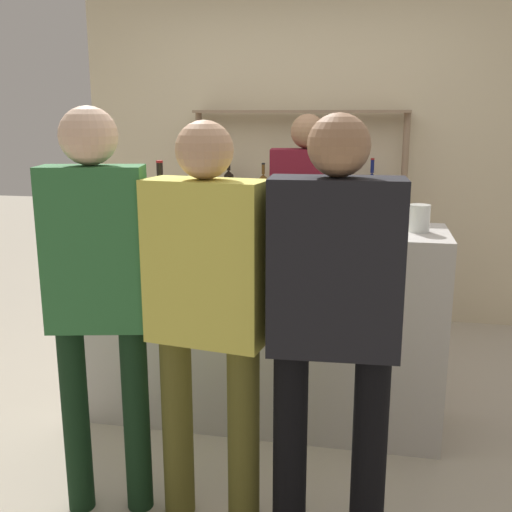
% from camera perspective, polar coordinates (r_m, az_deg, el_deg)
% --- Properties ---
extents(ground_plane, '(16.00, 16.00, 0.00)m').
position_cam_1_polar(ground_plane, '(3.41, 0.00, -14.88)').
color(ground_plane, '#B2A893').
extents(bar_counter, '(1.90, 0.52, 1.06)m').
position_cam_1_polar(bar_counter, '(3.19, 0.00, -6.48)').
color(bar_counter, '#B7B2AD').
rests_on(bar_counter, ground_plane).
extents(back_wall, '(3.50, 0.12, 2.80)m').
position_cam_1_polar(back_wall, '(4.85, 4.41, 10.80)').
color(back_wall, beige).
rests_on(back_wall, ground_plane).
extents(back_shelf, '(1.64, 0.18, 1.64)m').
position_cam_1_polar(back_shelf, '(4.69, 4.04, 6.75)').
color(back_shelf, '#897056').
rests_on(back_shelf, ground_plane).
extents(counter_bottle_0, '(0.09, 0.09, 0.32)m').
position_cam_1_polar(counter_bottle_0, '(3.17, -9.07, 5.36)').
color(counter_bottle_0, black).
rests_on(counter_bottle_0, bar_counter).
extents(counter_bottle_1, '(0.08, 0.08, 0.35)m').
position_cam_1_polar(counter_bottle_1, '(3.10, 8.64, 5.43)').
color(counter_bottle_1, black).
rests_on(counter_bottle_1, bar_counter).
extents(counter_bottle_2, '(0.07, 0.07, 0.33)m').
position_cam_1_polar(counter_bottle_2, '(2.93, 6.93, 4.81)').
color(counter_bottle_2, black).
rests_on(counter_bottle_2, bar_counter).
extents(wine_glass, '(0.09, 0.09, 0.16)m').
position_cam_1_polar(wine_glass, '(3.10, -2.27, 5.37)').
color(wine_glass, silver).
rests_on(wine_glass, bar_counter).
extents(cork_jar, '(0.10, 0.10, 0.13)m').
position_cam_1_polar(cork_jar, '(3.00, 15.29, 3.49)').
color(cork_jar, silver).
rests_on(cork_jar, bar_counter).
extents(customer_right, '(0.47, 0.23, 1.62)m').
position_cam_1_polar(customer_right, '(2.13, 7.41, -5.06)').
color(customer_right, black).
rests_on(customer_right, ground_plane).
extents(customer_center, '(0.47, 0.26, 1.59)m').
position_cam_1_polar(customer_center, '(2.25, -4.66, -4.28)').
color(customer_center, brown).
rests_on(customer_center, ground_plane).
extents(server_behind_counter, '(0.47, 0.25, 1.61)m').
position_cam_1_polar(server_behind_counter, '(3.81, 4.79, 3.18)').
color(server_behind_counter, black).
rests_on(server_behind_counter, ground_plane).
extents(customer_left, '(0.41, 0.25, 1.64)m').
position_cam_1_polar(customer_left, '(2.38, -14.85, -2.37)').
color(customer_left, black).
rests_on(customer_left, ground_plane).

